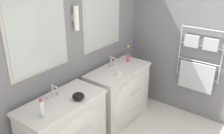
{
  "coord_description": "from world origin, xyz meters",
  "views": [
    {
      "loc": [
        -2.0,
        -0.48,
        2.36
      ],
      "look_at": [
        0.29,
        1.25,
        1.13
      ],
      "focal_mm": 40.0,
      "sensor_mm": 36.0,
      "label": 1
    }
  ],
  "objects_px": {
    "vanity_left": "(66,132)",
    "toiletry_bottle": "(42,109)",
    "amenity_bowl": "(78,96)",
    "vanity_right": "(120,95)",
    "flower_vase": "(128,55)"
  },
  "relations": [
    {
      "from": "toiletry_bottle",
      "to": "vanity_left",
      "type": "bearing_deg",
      "value": 9.0
    },
    {
      "from": "vanity_right",
      "to": "toiletry_bottle",
      "type": "distance_m",
      "value": 1.55
    },
    {
      "from": "vanity_left",
      "to": "toiletry_bottle",
      "type": "height_order",
      "value": "toiletry_bottle"
    },
    {
      "from": "vanity_left",
      "to": "toiletry_bottle",
      "type": "relative_size",
      "value": 5.11
    },
    {
      "from": "vanity_right",
      "to": "amenity_bowl",
      "type": "distance_m",
      "value": 1.1
    },
    {
      "from": "vanity_right",
      "to": "toiletry_bottle",
      "type": "relative_size",
      "value": 5.11
    },
    {
      "from": "vanity_right",
      "to": "toiletry_bottle",
      "type": "height_order",
      "value": "toiletry_bottle"
    },
    {
      "from": "vanity_right",
      "to": "amenity_bowl",
      "type": "xyz_separation_m",
      "value": [
        -0.99,
        -0.11,
        0.48
      ]
    },
    {
      "from": "amenity_bowl",
      "to": "flower_vase",
      "type": "bearing_deg",
      "value": 8.21
    },
    {
      "from": "toiletry_bottle",
      "to": "amenity_bowl",
      "type": "relative_size",
      "value": 1.47
    },
    {
      "from": "vanity_left",
      "to": "flower_vase",
      "type": "relative_size",
      "value": 3.82
    },
    {
      "from": "vanity_left",
      "to": "toiletry_bottle",
      "type": "distance_m",
      "value": 0.63
    },
    {
      "from": "vanity_left",
      "to": "flower_vase",
      "type": "bearing_deg",
      "value": 3.2
    },
    {
      "from": "amenity_bowl",
      "to": "vanity_left",
      "type": "bearing_deg",
      "value": 141.92
    },
    {
      "from": "flower_vase",
      "to": "vanity_right",
      "type": "bearing_deg",
      "value": -165.82
    }
  ]
}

